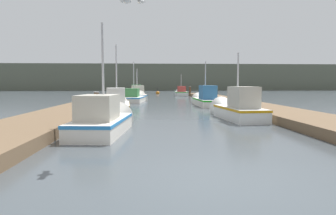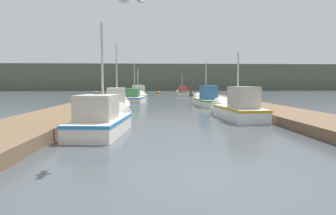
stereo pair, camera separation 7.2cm
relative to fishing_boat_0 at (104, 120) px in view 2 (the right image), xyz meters
The scene contains 18 objects.
ground_plane 5.96m from the fishing_boat_0, 62.00° to the right, with size 200.00×200.00×0.00m.
dock_left 11.07m from the fishing_boat_0, 103.68° to the left, with size 2.80×40.00×0.37m.
dock_right 13.52m from the fishing_boat_0, 52.67° to the left, with size 2.80×40.00×0.37m.
distant_shore_ridge 67.27m from the fishing_boat_0, 87.62° to the left, with size 120.00×16.00×6.23m.
fishing_boat_0 is the anchor object (origin of this frame).
fishing_boat_1 6.87m from the fishing_boat_0, 33.30° to the left, with size 1.74×4.77×3.51m.
fishing_boat_2 7.62m from the fishing_boat_0, 93.25° to the left, with size 1.91×5.68×4.38m.
fishing_boat_3 13.74m from the fishing_boat_0, 65.14° to the left, with size 1.42×5.96×3.75m.
fishing_boat_4 17.45m from the fishing_boat_0, 89.76° to the left, with size 2.20×5.09×4.21m.
fishing_boat_5 22.03m from the fishing_boat_0, 89.77° to the left, with size 2.27×6.23×3.82m.
fishing_boat_6 26.97m from the fishing_boat_0, 90.35° to the left, with size 1.45×5.61×3.41m.
fishing_boat_7 30.91m from the fishing_boat_0, 79.39° to the left, with size 1.58×4.44×3.34m.
mooring_piling_1 21.03m from the fishing_boat_0, 70.52° to the left, with size 0.27×0.27×1.41m.
mooring_piling_2 5.61m from the fishing_boat_0, 102.84° to the left, with size 0.30×0.30×1.28m.
mooring_piling_3 30.25m from the fishing_boat_0, 76.97° to the left, with size 0.27×0.27×1.27m.
channel_buoy 37.31m from the fishing_boat_0, 85.95° to the left, with size 0.58×0.58×1.08m.
seagull_lead 4.63m from the fishing_boat_0, 71.58° to the right, with size 0.30×0.56×0.12m.
seagull_1 4.54m from the fishing_boat_0, 34.14° to the left, with size 0.37×0.54×0.12m.
Camera 2 is at (-1.07, -5.24, 1.72)m, focal length 32.00 mm.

